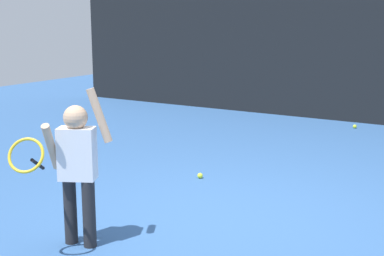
{
  "coord_description": "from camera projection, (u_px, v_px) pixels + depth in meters",
  "views": [
    {
      "loc": [
        2.29,
        -4.41,
        1.92
      ],
      "look_at": [
        -0.39,
        0.01,
        0.85
      ],
      "focal_mm": 51.0,
      "sensor_mm": 36.0,
      "label": 1
    }
  ],
  "objects": [
    {
      "name": "fence_post_0",
      "position": [
        99.0,
        29.0,
        12.87
      ],
      "size": [
        0.09,
        0.09,
        3.2
      ],
      "primitive_type": "cylinder",
      "color": "slate",
      "rests_on": "ground"
    },
    {
      "name": "tennis_ball_0",
      "position": [
        355.0,
        126.0,
        9.46
      ],
      "size": [
        0.07,
        0.07,
        0.07
      ],
      "primitive_type": "sphere",
      "color": "#CCE033",
      "rests_on": "ground"
    },
    {
      "name": "ground_plane",
      "position": [
        226.0,
        219.0,
        5.24
      ],
      "size": [
        20.0,
        20.0,
        0.0
      ],
      "primitive_type": "plane",
      "color": "#335B93"
    },
    {
      "name": "fence_post_1",
      "position": [
        375.0,
        34.0,
        9.63
      ],
      "size": [
        0.09,
        0.09,
        3.2
      ],
      "primitive_type": "cylinder",
      "color": "slate",
      "rests_on": "ground"
    },
    {
      "name": "tennis_ball_2",
      "position": [
        200.0,
        176.0,
        6.55
      ],
      "size": [
        0.07,
        0.07,
        0.07
      ],
      "primitive_type": "sphere",
      "color": "#CCE033",
      "rests_on": "ground"
    },
    {
      "name": "back_fence_windscreen",
      "position": [
        374.0,
        38.0,
        9.6
      ],
      "size": [
        13.04,
        0.08,
        3.05
      ],
      "primitive_type": "cube",
      "color": "black",
      "rests_on": "ground"
    },
    {
      "name": "tennis_player",
      "position": [
        75.0,
        163.0,
        4.5
      ],
      "size": [
        0.52,
        0.79,
        1.35
      ],
      "rotation": [
        0.0,
        0.0,
        0.45
      ],
      "color": "#232326",
      "rests_on": "ground"
    }
  ]
}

